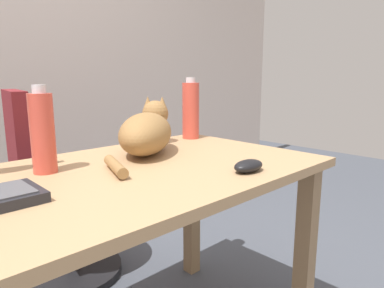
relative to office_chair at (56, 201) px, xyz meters
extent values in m
cube|color=tan|center=(-0.16, -0.70, 0.29)|extent=(1.45, 0.73, 0.03)
cube|color=#977752|center=(0.51, -1.01, -0.06)|extent=(0.06, 0.06, 0.67)
cube|color=#977752|center=(0.51, -0.40, -0.06)|extent=(0.06, 0.06, 0.67)
cylinder|color=black|center=(0.05, -0.01, -0.38)|extent=(0.48, 0.48, 0.04)
cylinder|color=black|center=(0.05, -0.01, -0.17)|extent=(0.06, 0.06, 0.46)
cylinder|color=maroon|center=(0.05, -0.01, 0.09)|extent=(0.44, 0.44, 0.06)
cube|color=maroon|center=(-0.13, 0.02, 0.32)|extent=(0.12, 0.36, 0.40)
ellipsoid|color=olive|center=(0.13, -0.56, 0.38)|extent=(0.39, 0.38, 0.15)
sphere|color=olive|center=(0.28, -0.41, 0.43)|extent=(0.11, 0.11, 0.11)
cone|color=olive|center=(0.26, -0.39, 0.48)|extent=(0.04, 0.04, 0.04)
cone|color=olive|center=(0.30, -0.43, 0.48)|extent=(0.04, 0.04, 0.04)
cylinder|color=olive|center=(-0.09, -0.70, 0.32)|extent=(0.09, 0.18, 0.03)
ellipsoid|color=black|center=(0.20, -0.96, 0.32)|extent=(0.11, 0.06, 0.04)
cylinder|color=#D84C3D|center=(-0.24, -0.55, 0.42)|extent=(0.07, 0.07, 0.23)
cylinder|color=silver|center=(-0.24, -0.55, 0.55)|extent=(0.04, 0.04, 0.02)
cylinder|color=#D84C3D|center=(0.47, -0.43, 0.43)|extent=(0.08, 0.08, 0.25)
cylinder|color=silver|center=(0.47, -0.43, 0.57)|extent=(0.04, 0.04, 0.02)
camera|label=1|loc=(-0.61, -1.56, 0.58)|focal=32.20mm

